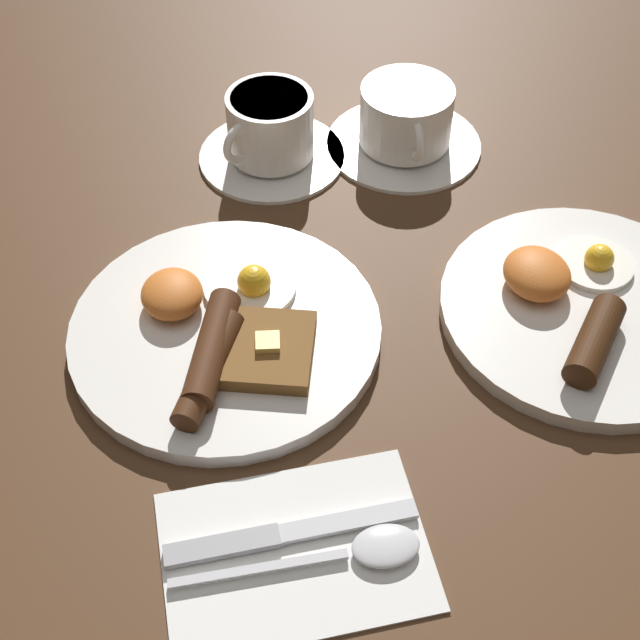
% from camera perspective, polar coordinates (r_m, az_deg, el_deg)
% --- Properties ---
extents(ground_plane, '(3.00, 3.00, 0.00)m').
position_cam_1_polar(ground_plane, '(0.78, -6.02, -1.07)').
color(ground_plane, '#4C301C').
extents(breakfast_plate_near, '(0.27, 0.27, 0.04)m').
position_cam_1_polar(breakfast_plate_near, '(0.77, -6.12, -0.64)').
color(breakfast_plate_near, white).
rests_on(breakfast_plate_near, ground_plane).
extents(breakfast_plate_far, '(0.26, 0.26, 0.04)m').
position_cam_1_polar(breakfast_plate_far, '(0.82, 16.42, 0.84)').
color(breakfast_plate_far, white).
rests_on(breakfast_plate_far, ground_plane).
extents(teacup_near, '(0.15, 0.15, 0.08)m').
position_cam_1_polar(teacup_near, '(0.94, -3.21, 11.89)').
color(teacup_near, white).
rests_on(teacup_near, ground_plane).
extents(teacup_far, '(0.17, 0.17, 0.07)m').
position_cam_1_polar(teacup_far, '(0.96, 5.50, 12.48)').
color(teacup_far, white).
rests_on(teacup_far, ground_plane).
extents(napkin, '(0.14, 0.20, 0.01)m').
position_cam_1_polar(napkin, '(0.66, -1.60, -14.51)').
color(napkin, white).
rests_on(napkin, ground_plane).
extents(knife, '(0.02, 0.19, 0.01)m').
position_cam_1_polar(knife, '(0.66, -2.74, -13.59)').
color(knife, silver).
rests_on(knife, napkin).
extents(spoon, '(0.04, 0.18, 0.01)m').
position_cam_1_polar(spoon, '(0.65, 2.62, -14.52)').
color(spoon, silver).
rests_on(spoon, napkin).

